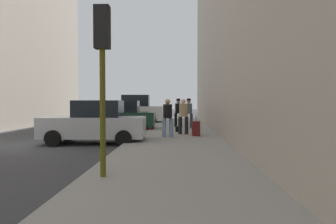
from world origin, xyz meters
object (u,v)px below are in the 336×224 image
Objects in this scene: pedestrian_in_tan_coat at (183,115)px; parked_white_van at (134,111)px; parked_silver_sedan at (95,123)px; duffel_bag at (179,129)px; pedestrian_with_beanie at (189,111)px; pedestrian_with_fedora at (178,111)px; rolling_suitcase at (196,128)px; traffic_light at (102,53)px; pedestrian_in_jeans at (168,116)px; parked_dark_green_sedan at (120,117)px; fire_hydrant at (149,123)px.

parked_white_van is at bearing 111.47° from pedestrian_in_tan_coat.
parked_white_van is (-0.00, 11.99, 0.18)m from parked_silver_sedan.
pedestrian_in_tan_coat is 1.55m from duffel_bag.
pedestrian_with_beanie is 1.00× the size of pedestrian_with_fedora.
parked_silver_sedan reaches higher than rolling_suitcase.
traffic_light reaches higher than pedestrian_in_jeans.
pedestrian_in_tan_coat is 1.11m from rolling_suitcase.
duffel_bag is (0.01, -3.31, -0.85)m from pedestrian_with_fedora.
parked_silver_sedan is at bearing -145.01° from pedestrian_in_tan_coat.
duffel_bag is (-0.81, 2.03, -0.20)m from rolling_suitcase.
pedestrian_in_jeans is at bearing 81.80° from traffic_light.
pedestrian_in_tan_coat is at bearing 34.99° from parked_silver_sedan.
parked_white_van reaches higher than duffel_bag.
parked_white_van is at bearing 90.00° from parked_dark_green_sedan.
fire_hydrant is 11.88m from traffic_light.
duffel_bag is at bearing -66.84° from parked_white_van.
rolling_suitcase is (0.58, -0.73, -0.61)m from pedestrian_in_tan_coat.
duffel_bag is (3.47, -1.95, -0.56)m from parked_dark_green_sedan.
rolling_suitcase is at bearing 23.52° from parked_silver_sedan.
parked_silver_sedan is 7.62m from pedestrian_with_beanie.
fire_hydrant is 0.68× the size of rolling_suitcase.
pedestrian_in_jeans is at bearing -57.14° from parked_dark_green_sedan.
traffic_light reaches higher than rolling_suitcase.
traffic_light is at bearing -74.18° from parked_silver_sedan.
parked_white_van is 4.46× the size of rolling_suitcase.
pedestrian_in_tan_coat is at bearing -41.30° from parked_dark_green_sedan.
pedestrian_in_tan_coat is at bearing -53.14° from fire_hydrant.
pedestrian_with_fedora is (3.45, 7.20, 0.29)m from parked_silver_sedan.
pedestrian_with_fedora reaches higher than pedestrian_in_jeans.
traffic_light reaches higher than pedestrian_in_tan_coat.
pedestrian_with_fedora is 5.44m from rolling_suitcase.
rolling_suitcase is at bearing -68.25° from duffel_bag.
pedestrian_with_fedora reaches higher than pedestrian_in_tan_coat.
pedestrian_in_tan_coat is 3.86m from pedestrian_with_beanie.
rolling_suitcase is (0.82, -5.34, -0.65)m from pedestrian_with_fedora.
pedestrian_in_jeans is (2.97, 1.23, 0.26)m from parked_silver_sedan.
parked_white_van is 2.71× the size of pedestrian_in_tan_coat.
fire_hydrant is at bearing 70.58° from parked_silver_sedan.
pedestrian_in_jeans is at bearing -102.12° from pedestrian_with_beanie.
parked_silver_sedan is at bearing -131.71° from duffel_bag.
rolling_suitcase is (2.47, -3.26, -0.01)m from fire_hydrant.
pedestrian_with_fedora is at bearing 21.54° from parked_dark_green_sedan.
pedestrian_in_jeans is (-0.72, -1.35, 0.00)m from pedestrian_in_tan_coat.
parked_dark_green_sedan reaches higher than rolling_suitcase.
parked_dark_green_sedan is 2.39× the size of pedestrian_with_fedora.
parked_dark_green_sedan is at bearing -90.00° from parked_white_van.
duffel_bag is (1.66, -1.23, -0.21)m from fire_hydrant.
fire_hydrant is 4.09m from rolling_suitcase.
pedestrian_with_fedora is (1.65, 2.09, 0.64)m from fire_hydrant.
pedestrian_with_beanie is 1.00m from pedestrian_with_fedora.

